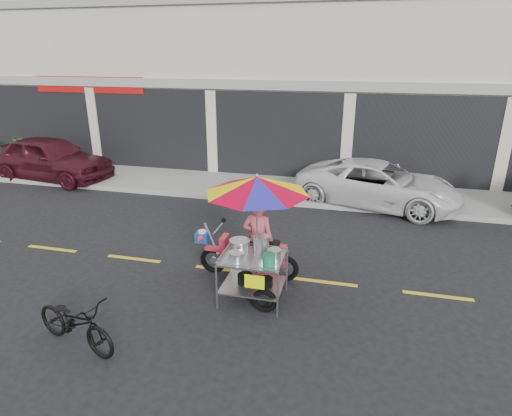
% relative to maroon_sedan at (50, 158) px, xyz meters
% --- Properties ---
extents(ground, '(90.00, 90.00, 0.00)m').
position_rel_maroon_sedan_xyz_m(ground, '(9.63, -4.70, -0.73)').
color(ground, black).
extents(sidewalk, '(45.00, 3.00, 0.15)m').
position_rel_maroon_sedan_xyz_m(sidewalk, '(9.63, 0.80, -0.66)').
color(sidewalk, gray).
rests_on(sidewalk, ground).
extents(shophouse_block, '(36.00, 8.11, 10.40)m').
position_rel_maroon_sedan_xyz_m(shophouse_block, '(12.44, 5.89, 3.50)').
color(shophouse_block, beige).
rests_on(shophouse_block, ground).
extents(centerline, '(42.00, 0.10, 0.01)m').
position_rel_maroon_sedan_xyz_m(centerline, '(9.63, -4.70, -0.73)').
color(centerline, gold).
rests_on(centerline, ground).
extents(maroon_sedan, '(4.48, 2.26, 1.47)m').
position_rel_maroon_sedan_xyz_m(maroon_sedan, '(0.00, 0.00, 0.00)').
color(maroon_sedan, '#3F0F1B').
rests_on(maroon_sedan, ground).
extents(white_pickup, '(4.81, 3.04, 1.24)m').
position_rel_maroon_sedan_xyz_m(white_pickup, '(10.62, -0.00, -0.11)').
color(white_pickup, silver).
rests_on(white_pickup, ground).
extents(plant_short, '(0.73, 0.73, 1.05)m').
position_rel_maroon_sedan_xyz_m(plant_short, '(-1.84, 0.63, -0.06)').
color(plant_short, '#154410').
rests_on(plant_short, sidewalk).
extents(near_bicycle, '(1.64, 0.95, 0.82)m').
position_rel_maroon_sedan_xyz_m(near_bicycle, '(6.25, -7.45, -0.32)').
color(near_bicycle, black).
rests_on(near_bicycle, ground).
extents(food_vendor_rig, '(2.24, 1.79, 2.28)m').
position_rel_maroon_sedan_xyz_m(food_vendor_rig, '(8.41, -5.27, 0.70)').
color(food_vendor_rig, black).
rests_on(food_vendor_rig, ground).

